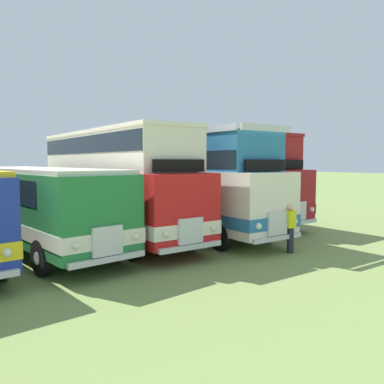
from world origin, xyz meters
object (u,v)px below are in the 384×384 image
at_px(bus_fifth_in_row, 112,179).
at_px(bus_sixth_in_row, 181,180).
at_px(marshal_person, 291,228).
at_px(bus_fourth_in_row, 37,202).
at_px(bus_seventh_in_row, 222,176).

height_order(bus_fifth_in_row, bus_sixth_in_row, bus_sixth_in_row).
bearing_deg(marshal_person, bus_fourth_in_row, 138.18).
bearing_deg(bus_seventh_in_row, bus_fourth_in_row, -176.32).
distance_m(bus_fourth_in_row, bus_seventh_in_row, 9.82).
bearing_deg(bus_seventh_in_row, bus_fifth_in_row, -178.34).
bearing_deg(bus_fifth_in_row, bus_fourth_in_row, -172.33).
bearing_deg(bus_fourth_in_row, bus_seventh_in_row, 3.68).
xyz_separation_m(bus_fourth_in_row, bus_sixth_in_row, (6.52, -0.11, 0.61)).
distance_m(bus_sixth_in_row, bus_seventh_in_row, 3.34).
distance_m(bus_sixth_in_row, marshal_person, 6.18).
relative_size(bus_fourth_in_row, marshal_person, 5.92).
distance_m(bus_fourth_in_row, bus_fifth_in_row, 3.37).
relative_size(bus_fourth_in_row, bus_sixth_in_row, 0.87).
bearing_deg(bus_seventh_in_row, bus_sixth_in_row, -167.15).
relative_size(bus_fifth_in_row, bus_seventh_in_row, 1.14).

